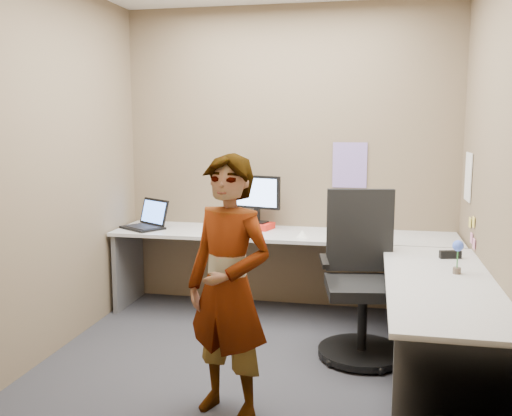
% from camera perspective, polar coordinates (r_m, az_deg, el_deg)
% --- Properties ---
extents(ground, '(3.00, 3.00, 0.00)m').
position_cam_1_polar(ground, '(4.23, 0.42, -14.74)').
color(ground, '#27272C').
rests_on(ground, ground).
extents(wall_back, '(3.00, 0.00, 3.00)m').
position_cam_1_polar(wall_back, '(5.18, 3.26, 4.96)').
color(wall_back, '#756048').
rests_on(wall_back, ground).
extents(wall_right, '(0.00, 2.70, 2.70)m').
position_cam_1_polar(wall_right, '(3.90, 22.65, 3.12)').
color(wall_right, '#756048').
rests_on(wall_right, ground).
extents(wall_left, '(0.00, 2.70, 2.70)m').
position_cam_1_polar(wall_left, '(4.44, -18.94, 3.91)').
color(wall_left, '#756048').
rests_on(wall_left, ground).
extents(desk, '(2.98, 2.58, 0.73)m').
position_cam_1_polar(desk, '(4.35, 7.12, -5.97)').
color(desk, '#A7A7A7').
rests_on(desk, ground).
extents(paper_ream, '(0.32, 0.27, 0.06)m').
position_cam_1_polar(paper_ream, '(5.11, 0.06, -1.78)').
color(paper_ream, red).
rests_on(paper_ream, desk).
extents(monitor, '(0.44, 0.18, 0.42)m').
position_cam_1_polar(monitor, '(5.08, 0.09, 1.32)').
color(monitor, black).
rests_on(monitor, paper_ream).
extents(laptop, '(0.46, 0.45, 0.26)m').
position_cam_1_polar(laptop, '(5.23, -10.79, -1.27)').
color(laptop, black).
rests_on(laptop, desk).
extents(trackball_mouse, '(0.12, 0.08, 0.07)m').
position_cam_1_polar(trackball_mouse, '(5.03, -1.39, -1.96)').
color(trackball_mouse, '#B7B7BC').
rests_on(trackball_mouse, desk).
extents(origami, '(0.10, 0.10, 0.06)m').
position_cam_1_polar(origami, '(4.74, 4.65, -2.59)').
color(origami, white).
rests_on(origami, desk).
extents(stapler, '(0.16, 0.08, 0.05)m').
position_cam_1_polar(stapler, '(4.23, 18.86, -4.42)').
color(stapler, black).
rests_on(stapler, desk).
extents(flower, '(0.07, 0.07, 0.22)m').
position_cam_1_polar(flower, '(3.80, 19.53, -4.12)').
color(flower, brown).
rests_on(flower, desk).
extents(calendar_purple, '(0.30, 0.01, 0.40)m').
position_cam_1_polar(calendar_purple, '(5.12, 9.36, 4.25)').
color(calendar_purple, '#846BB7').
rests_on(calendar_purple, wall_back).
extents(calendar_white, '(0.01, 0.28, 0.38)m').
position_cam_1_polar(calendar_white, '(4.79, 20.46, 2.93)').
color(calendar_white, white).
rests_on(calendar_white, wall_right).
extents(sticky_note_a, '(0.01, 0.07, 0.07)m').
position_cam_1_polar(sticky_note_a, '(4.48, 20.92, -1.31)').
color(sticky_note_a, '#F2E059').
rests_on(sticky_note_a, wall_right).
extents(sticky_note_b, '(0.01, 0.07, 0.07)m').
position_cam_1_polar(sticky_note_b, '(4.55, 20.74, -2.82)').
color(sticky_note_b, pink).
rests_on(sticky_note_b, wall_right).
extents(sticky_note_c, '(0.01, 0.07, 0.07)m').
position_cam_1_polar(sticky_note_c, '(4.44, 20.96, -3.37)').
color(sticky_note_c, pink).
rests_on(sticky_note_c, wall_right).
extents(sticky_note_d, '(0.01, 0.07, 0.07)m').
position_cam_1_polar(sticky_note_d, '(4.63, 20.61, -1.37)').
color(sticky_note_d, '#F2E059').
rests_on(sticky_note_d, wall_right).
extents(office_chair, '(0.64, 0.62, 1.17)m').
position_cam_1_polar(office_chair, '(4.20, 10.52, -8.11)').
color(office_chair, black).
rests_on(office_chair, ground).
extents(person, '(0.65, 0.55, 1.51)m').
position_cam_1_polar(person, '(3.24, -2.74, -7.99)').
color(person, '#999399').
rests_on(person, ground).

